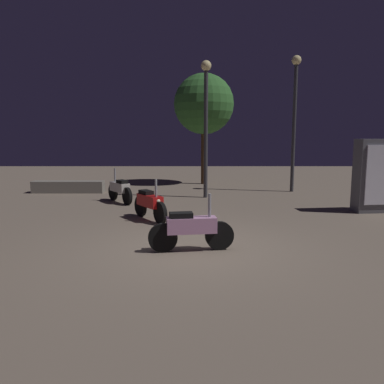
{
  "coord_description": "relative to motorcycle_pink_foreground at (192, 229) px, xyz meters",
  "views": [
    {
      "loc": [
        -0.03,
        -7.37,
        2.22
      ],
      "look_at": [
        -0.04,
        0.84,
        1.0
      ],
      "focal_mm": 36.19,
      "sensor_mm": 36.0,
      "label": 1
    }
  ],
  "objects": [
    {
      "name": "planter_wall_low",
      "position": [
        -4.77,
        7.57,
        -0.21
      ],
      "size": [
        2.73,
        0.5,
        0.45
      ],
      "color": "gray",
      "rests_on": "ground_plane"
    },
    {
      "name": "motorcycle_red_parked_right",
      "position": [
        -1.09,
        2.75,
        0.0
      ],
      "size": [
        1.01,
        1.43,
        1.11
      ],
      "rotation": [
        0.0,
        0.0,
        5.3
      ],
      "color": "black",
      "rests_on": "ground_plane"
    },
    {
      "name": "motorcycle_white_parked_left",
      "position": [
        -2.37,
        5.4,
        0.0
      ],
      "size": [
        1.04,
        1.41,
        1.11
      ],
      "rotation": [
        0.0,
        0.0,
        2.18
      ],
      "color": "black",
      "rests_on": "ground_plane"
    },
    {
      "name": "kiosk_billboard",
      "position": [
        5.5,
        3.84,
        0.61
      ],
      "size": [
        1.65,
        0.71,
        2.1
      ],
      "rotation": [
        0.0,
        0.0,
        3.26
      ],
      "color": "#595960",
      "rests_on": "ground_plane"
    },
    {
      "name": "motorcycle_pink_foreground",
      "position": [
        0.0,
        0.0,
        0.0
      ],
      "size": [
        1.66,
        0.43,
        1.11
      ],
      "rotation": [
        0.0,
        0.0,
        0.14
      ],
      "color": "black",
      "rests_on": "ground_plane"
    },
    {
      "name": "ground_plane",
      "position": [
        0.04,
        0.16,
        -0.44
      ],
      "size": [
        40.0,
        40.0,
        0.0
      ],
      "primitive_type": "plane",
      "color": "#756656"
    },
    {
      "name": "streetlamp_near",
      "position": [
        3.95,
        7.88,
        2.83
      ],
      "size": [
        0.36,
        0.36,
        5.17
      ],
      "color": "#38383D",
      "rests_on": "ground_plane"
    },
    {
      "name": "tree_left_bg",
      "position": [
        0.54,
        10.3,
        3.11
      ],
      "size": [
        2.66,
        2.66,
        4.9
      ],
      "color": "#4C331E",
      "rests_on": "ground_plane"
    },
    {
      "name": "streetlamp_far",
      "position": [
        0.5,
        6.43,
        2.59
      ],
      "size": [
        0.36,
        0.36,
        4.73
      ],
      "color": "#38383D",
      "rests_on": "ground_plane"
    }
  ]
}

